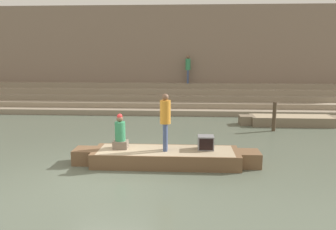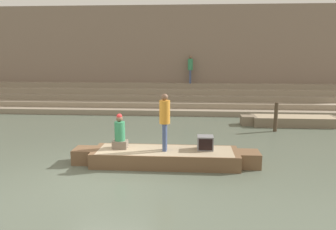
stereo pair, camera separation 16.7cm
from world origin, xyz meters
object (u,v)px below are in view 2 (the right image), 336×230
at_px(person_on_steps, 190,67).
at_px(person_standing, 165,118).
at_px(moored_boat_shore, 294,121).
at_px(rowboat_main, 165,157).
at_px(tv_set, 205,143).
at_px(mooring_post, 276,117).
at_px(person_rowing, 120,134).

bearing_deg(person_on_steps, person_standing, -173.70).
bearing_deg(person_standing, moored_boat_shore, 54.17).
relative_size(rowboat_main, moored_boat_shore, 1.16).
distance_m(rowboat_main, person_standing, 1.27).
distance_m(tv_set, moored_boat_shore, 7.42).
distance_m(person_standing, moored_boat_shore, 8.48).
xyz_separation_m(mooring_post, person_on_steps, (-3.87, 6.54, 1.89)).
xyz_separation_m(rowboat_main, moored_boat_shore, (5.79, 6.01, -0.01)).
relative_size(mooring_post, person_on_steps, 0.75).
height_order(person_standing, tv_set, person_standing).
relative_size(person_standing, mooring_post, 1.36).
distance_m(moored_boat_shore, person_on_steps, 7.67).
xyz_separation_m(tv_set, mooring_post, (3.33, 4.58, -0.03)).
height_order(person_standing, person_on_steps, person_on_steps).
bearing_deg(moored_boat_shore, person_on_steps, 136.25).
height_order(person_standing, mooring_post, person_standing).
bearing_deg(person_rowing, rowboat_main, -1.74).
xyz_separation_m(person_standing, moored_boat_shore, (5.81, 6.04, -1.28)).
height_order(rowboat_main, person_rowing, person_rowing).
xyz_separation_m(moored_boat_shore, mooring_post, (-1.20, -1.28, 0.42)).
height_order(person_rowing, person_on_steps, person_on_steps).
bearing_deg(mooring_post, person_rowing, -142.68).
height_order(person_rowing, moored_boat_shore, person_rowing).
height_order(person_standing, person_rowing, person_standing).
height_order(rowboat_main, moored_boat_shore, rowboat_main).
bearing_deg(person_standing, person_rowing, -177.48).
distance_m(person_standing, person_rowing, 1.58).
xyz_separation_m(rowboat_main, tv_set, (1.26, 0.16, 0.44)).
bearing_deg(person_on_steps, moored_boat_shore, -126.03).
distance_m(tv_set, mooring_post, 5.66).
distance_m(mooring_post, person_on_steps, 7.83).
xyz_separation_m(rowboat_main, mooring_post, (4.59, 4.74, 0.41)).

